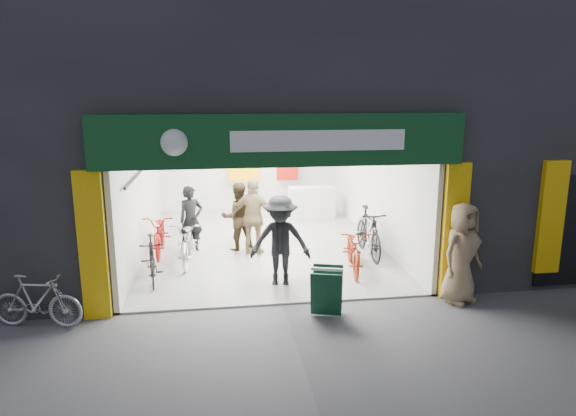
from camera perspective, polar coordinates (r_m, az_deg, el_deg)
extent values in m
plane|color=#56565B|center=(9.65, -0.63, -10.75)|extent=(60.00, 60.00, 0.00)
cube|color=#232326|center=(14.08, 0.68, 20.49)|extent=(16.00, 10.00, 4.50)
cube|color=#232326|center=(14.58, -25.53, 3.21)|extent=(5.00, 10.00, 3.50)
cube|color=#232326|center=(15.68, 19.05, 4.33)|extent=(6.00, 10.00, 3.50)
cube|color=#9E9E99|center=(13.38, -2.95, -3.91)|extent=(6.00, 8.00, 0.04)
cube|color=silver|center=(17.06, -4.34, 5.11)|extent=(6.00, 0.20, 3.20)
cube|color=silver|center=(13.09, -16.01, 2.34)|extent=(0.10, 8.00, 3.20)
cube|color=silver|center=(13.61, 9.45, 3.05)|extent=(0.10, 8.00, 3.20)
cube|color=white|center=(12.84, -3.12, 10.04)|extent=(6.00, 8.00, 0.10)
cube|color=black|center=(8.97, -0.77, 9.56)|extent=(6.00, 0.30, 0.30)
cube|color=#0E3D1E|center=(8.77, -0.57, 7.53)|extent=(6.40, 0.25, 0.90)
cube|color=white|center=(8.73, 3.49, 7.49)|extent=(3.00, 0.02, 0.35)
cube|color=yellow|center=(9.31, -20.89, -4.00)|extent=(0.45, 0.12, 2.60)
cube|color=yellow|center=(10.10, 18.01, -2.50)|extent=(0.45, 0.12, 2.60)
cube|color=yellow|center=(11.05, 27.18, -0.95)|extent=(0.50, 0.12, 2.20)
cylinder|color=black|center=(12.40, -15.90, 4.14)|extent=(0.06, 5.00, 0.06)
cube|color=silver|center=(15.92, 2.62, 0.56)|extent=(1.40, 0.60, 1.00)
cube|color=white|center=(10.06, -1.61, 8.93)|extent=(1.30, 0.35, 0.04)
cube|color=white|center=(11.85, -2.66, 9.49)|extent=(1.30, 0.35, 0.04)
cube|color=white|center=(13.64, -3.43, 9.90)|extent=(1.30, 0.35, 0.04)
cube|color=white|center=(15.43, -4.03, 10.21)|extent=(1.30, 0.35, 0.04)
imported|color=#BBBABF|center=(11.98, -11.00, -3.63)|extent=(0.78, 2.01, 1.04)
imported|color=black|center=(10.98, -14.90, -5.57)|extent=(0.65, 1.64, 0.96)
imported|color=maroon|center=(12.81, -13.99, -2.74)|extent=(0.72, 1.98, 1.03)
imported|color=#B8B7BC|center=(14.75, -10.55, -0.60)|extent=(0.71, 1.73, 1.01)
imported|color=black|center=(12.35, 8.94, -2.71)|extent=(0.59, 1.98, 1.19)
imported|color=maroon|center=(11.34, 7.30, -4.56)|extent=(0.94, 1.96, 0.99)
imported|color=#B3B4B8|center=(12.81, 8.67, -2.54)|extent=(0.72, 1.74, 1.01)
imported|color=#A8A8AC|center=(9.59, -26.13, -9.28)|extent=(1.60, 0.75, 0.93)
imported|color=black|center=(12.66, -10.72, -1.30)|extent=(0.71, 0.61, 1.65)
imported|color=#392919|center=(12.66, -5.58, -1.00)|extent=(0.93, 0.78, 1.72)
imported|color=black|center=(10.27, -0.86, -3.72)|extent=(1.31, 0.89, 1.87)
imported|color=#8F7E53|center=(12.21, -3.79, -1.06)|extent=(1.19, 0.79, 1.88)
imported|color=#8B7150|center=(10.01, 18.73, -4.78)|extent=(1.10, 0.96, 1.90)
cube|color=#0D351F|center=(8.98, 4.22, -9.59)|extent=(0.57, 0.35, 0.82)
cube|color=#0D351F|center=(9.31, 4.41, -8.78)|extent=(0.57, 0.35, 0.82)
cube|color=white|center=(9.00, 4.36, -6.82)|extent=(0.55, 0.22, 0.05)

